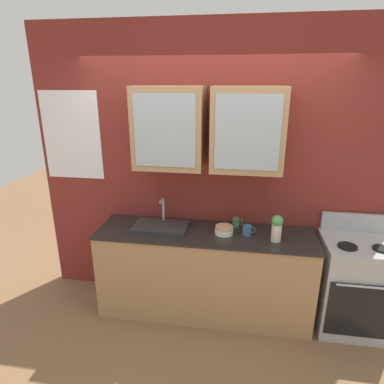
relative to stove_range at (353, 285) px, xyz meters
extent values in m
plane|color=brown|center=(-1.41, 0.00, -0.45)|extent=(10.00, 10.00, 0.00)
cube|color=maroon|center=(-1.41, 0.34, 0.95)|extent=(3.54, 0.10, 2.82)
cube|color=#A87F56|center=(-1.76, 0.11, 1.41)|extent=(0.64, 0.37, 0.74)
cube|color=#9EADB7|center=(-1.76, -0.08, 1.41)|extent=(0.54, 0.01, 0.63)
cube|color=#A87F56|center=(-1.06, 0.11, 1.41)|extent=(0.64, 0.37, 0.74)
cube|color=#9EADB7|center=(-1.06, -0.08, 1.41)|extent=(0.54, 0.01, 0.63)
cube|color=white|center=(-2.83, 0.29, 1.29)|extent=(0.62, 0.01, 0.89)
cube|color=#A87F56|center=(-1.41, 0.00, -0.02)|extent=(2.08, 0.57, 0.87)
cube|color=black|center=(-1.41, 0.00, 0.43)|extent=(2.11, 0.59, 0.02)
cube|color=#ADAFB5|center=(0.00, 0.00, -0.01)|extent=(0.62, 0.56, 0.89)
cube|color=black|center=(0.00, -0.28, -0.08)|extent=(0.57, 0.01, 0.54)
cylinder|color=#ADAFB5|center=(0.00, -0.31, 0.19)|extent=(0.50, 0.02, 0.02)
cube|color=#ADAFB5|center=(0.00, 0.26, 0.53)|extent=(0.59, 0.04, 0.18)
cylinder|color=black|center=(-0.14, -0.10, 0.45)|extent=(0.16, 0.16, 0.02)
cylinder|color=black|center=(0.14, -0.10, 0.45)|extent=(0.15, 0.15, 0.02)
cube|color=#2D2D30|center=(-1.86, 0.03, 0.45)|extent=(0.53, 0.33, 0.03)
cylinder|color=#ADAFB5|center=(-1.86, 0.17, 0.59)|extent=(0.02, 0.02, 0.23)
cylinder|color=#ADAFB5|center=(-1.86, 0.11, 0.70)|extent=(0.02, 0.12, 0.02)
cylinder|color=white|center=(-1.23, 0.00, 0.46)|extent=(0.18, 0.18, 0.04)
cylinder|color=#E0AD7F|center=(-1.23, 0.00, 0.50)|extent=(0.17, 0.17, 0.05)
cylinder|color=beige|center=(-0.75, -0.07, 0.52)|extent=(0.09, 0.09, 0.16)
sphere|color=#4C994C|center=(-0.75, -0.07, 0.64)|extent=(0.10, 0.10, 0.10)
cylinder|color=#4C7F59|center=(-1.12, 0.18, 0.49)|extent=(0.07, 0.07, 0.09)
torus|color=#4C7F59|center=(-1.08, 0.18, 0.49)|extent=(0.06, 0.01, 0.06)
cylinder|color=#38608C|center=(-1.01, 0.01, 0.49)|extent=(0.09, 0.09, 0.10)
torus|color=#38608C|center=(-0.96, 0.01, 0.49)|extent=(0.06, 0.01, 0.06)
camera|label=1|loc=(-1.09, -2.84, 1.83)|focal=30.63mm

